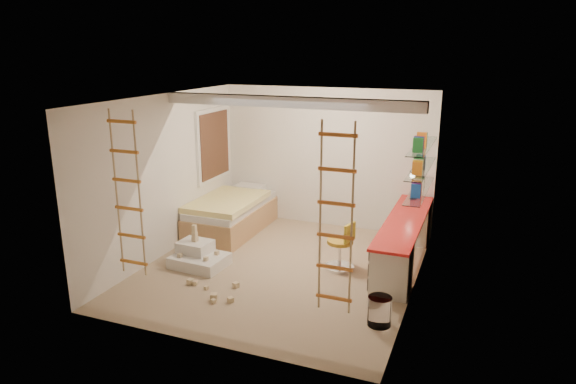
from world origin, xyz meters
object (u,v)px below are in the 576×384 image
at_px(desk, 404,240).
at_px(bed, 232,214).
at_px(play_platform, 198,257).
at_px(swivel_chair, 341,252).

distance_m(desk, bed, 3.22).
height_order(bed, play_platform, bed).
distance_m(desk, swivel_chair, 1.02).
distance_m(bed, play_platform, 1.60).
relative_size(desk, swivel_chair, 3.66).
bearing_deg(desk, bed, 173.51).
xyz_separation_m(bed, play_platform, (0.23, -1.57, -0.19)).
relative_size(swivel_chair, play_platform, 0.90).
distance_m(desk, play_platform, 3.21).
xyz_separation_m(desk, swivel_chair, (-0.85, -0.54, -0.12)).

